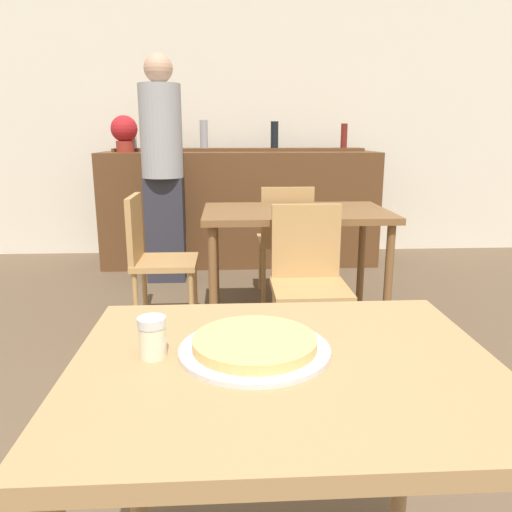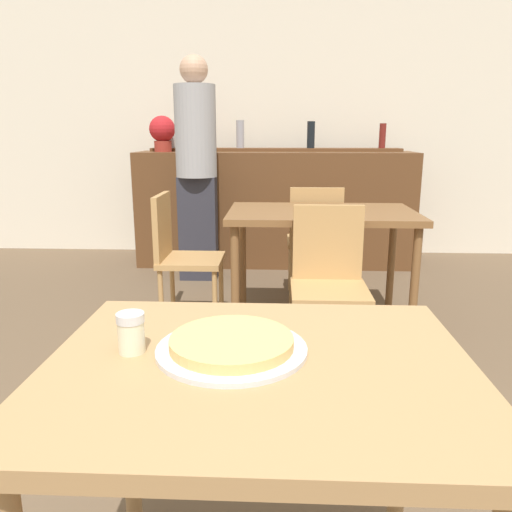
{
  "view_description": "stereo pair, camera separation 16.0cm",
  "coord_description": "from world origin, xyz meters",
  "px_view_note": "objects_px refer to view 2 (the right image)",
  "views": [
    {
      "loc": [
        -0.12,
        -1.0,
        1.25
      ],
      "look_at": [
        -0.03,
        0.55,
        0.86
      ],
      "focal_mm": 35.0,
      "sensor_mm": 36.0,
      "label": 1
    },
    {
      "loc": [
        0.04,
        -1.0,
        1.25
      ],
      "look_at": [
        -0.03,
        0.55,
        0.86
      ],
      "focal_mm": 35.0,
      "sensor_mm": 36.0,
      "label": 2
    }
  ],
  "objects_px": {
    "chair_far_side_back": "(315,235)",
    "pizza_tray": "(232,345)",
    "potted_plant": "(162,132)",
    "cheese_shaker": "(131,332)",
    "chair_far_side_front": "(329,275)",
    "chair_far_side_left": "(179,250)",
    "person_standing": "(196,161)"
  },
  "relations": [
    {
      "from": "potted_plant",
      "to": "person_standing",
      "type": "bearing_deg",
      "value": -53.09
    },
    {
      "from": "potted_plant",
      "to": "pizza_tray",
      "type": "bearing_deg",
      "value": -75.02
    },
    {
      "from": "chair_far_side_front",
      "to": "chair_far_side_left",
      "type": "relative_size",
      "value": 1.0
    },
    {
      "from": "cheese_shaker",
      "to": "potted_plant",
      "type": "xyz_separation_m",
      "value": [
        -0.76,
        3.69,
        0.45
      ]
    },
    {
      "from": "chair_far_side_back",
      "to": "pizza_tray",
      "type": "distance_m",
      "value": 2.64
    },
    {
      "from": "cheese_shaker",
      "to": "potted_plant",
      "type": "distance_m",
      "value": 3.8
    },
    {
      "from": "chair_far_side_front",
      "to": "chair_far_side_left",
      "type": "distance_m",
      "value": 1.06
    },
    {
      "from": "chair_far_side_front",
      "to": "cheese_shaker",
      "type": "xyz_separation_m",
      "value": [
        -0.6,
        -1.54,
        0.3
      ]
    },
    {
      "from": "chair_far_side_back",
      "to": "chair_far_side_left",
      "type": "height_order",
      "value": "same"
    },
    {
      "from": "chair_far_side_left",
      "to": "cheese_shaker",
      "type": "distance_m",
      "value": 2.12
    },
    {
      "from": "person_standing",
      "to": "chair_far_side_front",
      "type": "bearing_deg",
      "value": -59.43
    },
    {
      "from": "chair_far_side_front",
      "to": "cheese_shaker",
      "type": "relative_size",
      "value": 9.36
    },
    {
      "from": "chair_far_side_left",
      "to": "potted_plant",
      "type": "bearing_deg",
      "value": 15.5
    },
    {
      "from": "chair_far_side_back",
      "to": "chair_far_side_front",
      "type": "bearing_deg",
      "value": 90.0
    },
    {
      "from": "chair_far_side_front",
      "to": "pizza_tray",
      "type": "distance_m",
      "value": 1.59
    },
    {
      "from": "chair_far_side_left",
      "to": "person_standing",
      "type": "bearing_deg",
      "value": 2.68
    },
    {
      "from": "chair_far_side_front",
      "to": "person_standing",
      "type": "bearing_deg",
      "value": 120.57
    },
    {
      "from": "chair_far_side_left",
      "to": "cheese_shaker",
      "type": "relative_size",
      "value": 9.36
    },
    {
      "from": "chair_far_side_back",
      "to": "pizza_tray",
      "type": "bearing_deg",
      "value": 81.84
    },
    {
      "from": "cheese_shaker",
      "to": "person_standing",
      "type": "xyz_separation_m",
      "value": [
        -0.36,
        3.16,
        0.2
      ]
    },
    {
      "from": "chair_far_side_back",
      "to": "person_standing",
      "type": "height_order",
      "value": "person_standing"
    },
    {
      "from": "person_standing",
      "to": "chair_far_side_back",
      "type": "bearing_deg",
      "value": -29.82
    },
    {
      "from": "chair_far_side_left",
      "to": "potted_plant",
      "type": "height_order",
      "value": "potted_plant"
    },
    {
      "from": "cheese_shaker",
      "to": "chair_far_side_back",
      "type": "bearing_deg",
      "value": 77.08
    },
    {
      "from": "pizza_tray",
      "to": "cheese_shaker",
      "type": "relative_size",
      "value": 3.7
    },
    {
      "from": "pizza_tray",
      "to": "person_standing",
      "type": "height_order",
      "value": "person_standing"
    },
    {
      "from": "chair_far_side_back",
      "to": "potted_plant",
      "type": "height_order",
      "value": "potted_plant"
    },
    {
      "from": "chair_far_side_left",
      "to": "pizza_tray",
      "type": "xyz_separation_m",
      "value": [
        0.54,
        -2.06,
        0.27
      ]
    },
    {
      "from": "chair_far_side_front",
      "to": "chair_far_side_back",
      "type": "relative_size",
      "value": 1.0
    },
    {
      "from": "pizza_tray",
      "to": "person_standing",
      "type": "xyz_separation_m",
      "value": [
        -0.59,
        3.15,
        0.24
      ]
    },
    {
      "from": "chair_far_side_left",
      "to": "chair_far_side_back",
      "type": "bearing_deg",
      "value": -59.4
    },
    {
      "from": "chair_far_side_front",
      "to": "potted_plant",
      "type": "height_order",
      "value": "potted_plant"
    }
  ]
}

